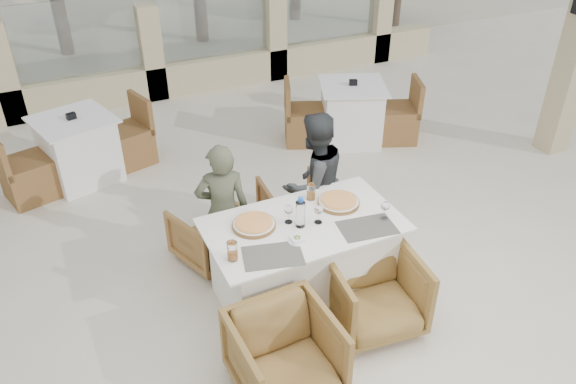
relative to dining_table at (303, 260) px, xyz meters
name	(u,v)px	position (x,y,z in m)	size (l,w,h in m)	color
ground	(289,290)	(-0.09, 0.10, -0.39)	(80.00, 80.00, 0.00)	silver
perimeter_wall_far	(151,46)	(-0.09, 4.90, 0.42)	(10.00, 0.34, 1.60)	beige
lantern_pillar	(570,75)	(4.11, 1.10, 0.61)	(0.34, 0.34, 2.00)	#BFB187
dining_table	(303,260)	(0.00, 0.00, 0.00)	(1.60, 0.90, 0.77)	white
placemat_near_left	(273,256)	(-0.39, -0.27, 0.39)	(0.45, 0.30, 0.00)	#5F5B51
placemat_near_right	(367,228)	(0.44, -0.27, 0.39)	(0.45, 0.30, 0.00)	#58524B
pizza_left	(254,224)	(-0.38, 0.13, 0.41)	(0.35, 0.35, 0.05)	orange
pizza_right	(339,202)	(0.40, 0.13, 0.41)	(0.36, 0.36, 0.05)	orange
water_bottle	(300,212)	(-0.04, -0.02, 0.52)	(0.08, 0.08, 0.27)	#A1BCD3
wine_glass_centre	(289,213)	(-0.10, 0.07, 0.48)	(0.08, 0.08, 0.18)	white
wine_glass_near	(318,213)	(0.11, -0.04, 0.48)	(0.08, 0.08, 0.18)	white
wine_glass_corner	(385,209)	(0.63, -0.22, 0.48)	(0.08, 0.08, 0.18)	white
beer_glass_left	(232,251)	(-0.68, -0.18, 0.46)	(0.08, 0.08, 0.16)	orange
beer_glass_right	(311,192)	(0.22, 0.30, 0.46)	(0.07, 0.07, 0.15)	orange
olive_dish	(297,239)	(-0.15, -0.19, 0.41)	(0.11, 0.11, 0.04)	white
armchair_far_left	(210,233)	(-0.56, 0.85, -0.11)	(0.59, 0.61, 0.55)	olive
armchair_far_right	(294,207)	(0.34, 0.89, -0.10)	(0.61, 0.62, 0.57)	#9A6838
armchair_near_left	(285,356)	(-0.55, -0.84, -0.06)	(0.70, 0.72, 0.66)	olive
armchair_near_right	(373,292)	(0.37, -0.54, -0.05)	(0.71, 0.73, 0.67)	olive
diner_left	(223,210)	(-0.48, 0.63, 0.26)	(0.47, 0.31, 1.29)	#4F543D
diner_right	(314,183)	(0.42, 0.63, 0.31)	(0.68, 0.53, 1.39)	#353839
bg_table_a	(79,150)	(-1.46, 2.86, 0.00)	(1.64, 0.82, 0.77)	white
bg_table_b	(351,113)	(1.89, 2.40, 0.00)	(1.64, 0.82, 0.77)	white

